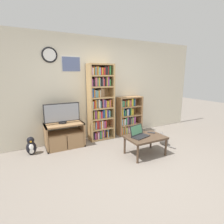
{
  "coord_description": "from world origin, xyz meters",
  "views": [
    {
      "loc": [
        -1.78,
        -2.27,
        1.67
      ],
      "look_at": [
        -0.05,
        1.07,
        0.86
      ],
      "focal_mm": 28.0,
      "sensor_mm": 36.0,
      "label": 1
    }
  ],
  "objects_px": {
    "bookshelf_short": "(128,116)",
    "remote_near_laptop": "(151,133)",
    "tv_stand": "(65,135)",
    "bookshelf_tall": "(100,103)",
    "television": "(62,113)",
    "coffee_table": "(145,139)",
    "cat": "(163,139)",
    "laptop": "(139,134)",
    "penguin_figurine": "(31,146)"
  },
  "relations": [
    {
      "from": "bookshelf_short",
      "to": "remote_near_laptop",
      "type": "distance_m",
      "value": 1.23
    },
    {
      "from": "tv_stand",
      "to": "remote_near_laptop",
      "type": "distance_m",
      "value": 1.98
    },
    {
      "from": "tv_stand",
      "to": "bookshelf_tall",
      "type": "height_order",
      "value": "bookshelf_tall"
    },
    {
      "from": "television",
      "to": "coffee_table",
      "type": "relative_size",
      "value": 1.0
    },
    {
      "from": "cat",
      "to": "laptop",
      "type": "bearing_deg",
      "value": -166.07
    },
    {
      "from": "tv_stand",
      "to": "penguin_figurine",
      "type": "relative_size",
      "value": 2.23
    },
    {
      "from": "cat",
      "to": "television",
      "type": "bearing_deg",
      "value": 158.46
    },
    {
      "from": "laptop",
      "to": "cat",
      "type": "xyz_separation_m",
      "value": [
        0.86,
        0.17,
        -0.33
      ]
    },
    {
      "from": "tv_stand",
      "to": "laptop",
      "type": "bearing_deg",
      "value": -41.07
    },
    {
      "from": "bookshelf_short",
      "to": "cat",
      "type": "height_order",
      "value": "bookshelf_short"
    },
    {
      "from": "coffee_table",
      "to": "remote_near_laptop",
      "type": "bearing_deg",
      "value": 25.29
    },
    {
      "from": "television",
      "to": "bookshelf_tall",
      "type": "xyz_separation_m",
      "value": [
        0.98,
        0.09,
        0.16
      ]
    },
    {
      "from": "television",
      "to": "remote_near_laptop",
      "type": "xyz_separation_m",
      "value": [
        1.69,
        -1.1,
        -0.4
      ]
    },
    {
      "from": "coffee_table",
      "to": "television",
      "type": "bearing_deg",
      "value": 139.68
    },
    {
      "from": "remote_near_laptop",
      "to": "bookshelf_tall",
      "type": "bearing_deg",
      "value": -101.54
    },
    {
      "from": "laptop",
      "to": "cat",
      "type": "distance_m",
      "value": 0.93
    },
    {
      "from": "bookshelf_short",
      "to": "cat",
      "type": "bearing_deg",
      "value": -73.67
    },
    {
      "from": "laptop",
      "to": "penguin_figurine",
      "type": "bearing_deg",
      "value": 137.09
    },
    {
      "from": "television",
      "to": "bookshelf_short",
      "type": "height_order",
      "value": "bookshelf_short"
    },
    {
      "from": "television",
      "to": "coffee_table",
      "type": "bearing_deg",
      "value": -40.32
    },
    {
      "from": "tv_stand",
      "to": "television",
      "type": "distance_m",
      "value": 0.52
    },
    {
      "from": "coffee_table",
      "to": "laptop",
      "type": "distance_m",
      "value": 0.17
    },
    {
      "from": "tv_stand",
      "to": "bookshelf_tall",
      "type": "xyz_separation_m",
      "value": [
        0.95,
        0.12,
        0.68
      ]
    },
    {
      "from": "tv_stand",
      "to": "bookshelf_short",
      "type": "xyz_separation_m",
      "value": [
        1.83,
        0.14,
        0.22
      ]
    },
    {
      "from": "coffee_table",
      "to": "laptop",
      "type": "relative_size",
      "value": 1.86
    },
    {
      "from": "laptop",
      "to": "cat",
      "type": "bearing_deg",
      "value": -4.26
    },
    {
      "from": "cat",
      "to": "remote_near_laptop",
      "type": "bearing_deg",
      "value": -163.83
    },
    {
      "from": "coffee_table",
      "to": "cat",
      "type": "xyz_separation_m",
      "value": [
        0.74,
        0.23,
        -0.22
      ]
    },
    {
      "from": "coffee_table",
      "to": "laptop",
      "type": "bearing_deg",
      "value": 151.57
    },
    {
      "from": "laptop",
      "to": "bookshelf_short",
      "type": "bearing_deg",
      "value": 51.74
    },
    {
      "from": "coffee_table",
      "to": "penguin_figurine",
      "type": "relative_size",
      "value": 2.08
    },
    {
      "from": "laptop",
      "to": "penguin_figurine",
      "type": "relative_size",
      "value": 1.12
    },
    {
      "from": "remote_near_laptop",
      "to": "penguin_figurine",
      "type": "bearing_deg",
      "value": -65.04
    },
    {
      "from": "television",
      "to": "remote_near_laptop",
      "type": "relative_size",
      "value": 5.4
    },
    {
      "from": "bookshelf_short",
      "to": "remote_near_laptop",
      "type": "relative_size",
      "value": 7.22
    },
    {
      "from": "tv_stand",
      "to": "remote_near_laptop",
      "type": "bearing_deg",
      "value": -32.8
    },
    {
      "from": "television",
      "to": "cat",
      "type": "xyz_separation_m",
      "value": [
        2.18,
        -0.99,
        -0.67
      ]
    },
    {
      "from": "penguin_figurine",
      "to": "coffee_table",
      "type": "bearing_deg",
      "value": -27.66
    },
    {
      "from": "bookshelf_short",
      "to": "coffee_table",
      "type": "relative_size",
      "value": 1.33
    },
    {
      "from": "coffee_table",
      "to": "bookshelf_tall",
      "type": "bearing_deg",
      "value": 109.27
    },
    {
      "from": "coffee_table",
      "to": "penguin_figurine",
      "type": "height_order",
      "value": "coffee_table"
    },
    {
      "from": "tv_stand",
      "to": "coffee_table",
      "type": "bearing_deg",
      "value": -40.13
    },
    {
      "from": "television",
      "to": "laptop",
      "type": "relative_size",
      "value": 1.85
    },
    {
      "from": "penguin_figurine",
      "to": "bookshelf_tall",
      "type": "bearing_deg",
      "value": 6.44
    },
    {
      "from": "bookshelf_tall",
      "to": "penguin_figurine",
      "type": "relative_size",
      "value": 5.02
    },
    {
      "from": "tv_stand",
      "to": "coffee_table",
      "type": "distance_m",
      "value": 1.85
    },
    {
      "from": "bookshelf_short",
      "to": "cat",
      "type": "xyz_separation_m",
      "value": [
        0.32,
        -1.1,
        -0.37
      ]
    },
    {
      "from": "cat",
      "to": "coffee_table",
      "type": "bearing_deg",
      "value": -159.53
    },
    {
      "from": "laptop",
      "to": "penguin_figurine",
      "type": "distance_m",
      "value": 2.3
    },
    {
      "from": "tv_stand",
      "to": "bookshelf_short",
      "type": "distance_m",
      "value": 1.85
    }
  ]
}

